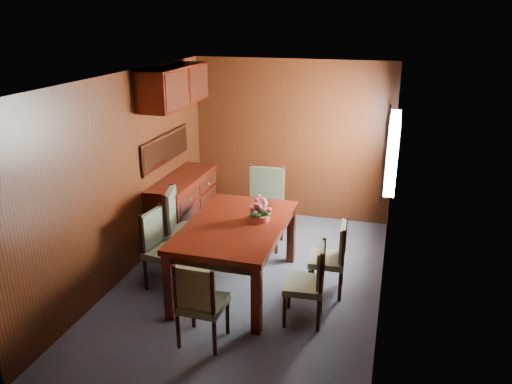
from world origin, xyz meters
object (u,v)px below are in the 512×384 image
(sideboard, at_px, (184,208))
(chair_right_near, at_px, (311,279))
(chair_head, at_px, (199,300))
(chair_left_near, at_px, (161,244))
(dining_table, at_px, (236,232))
(flower_centerpiece, at_px, (259,210))

(sideboard, bearing_deg, chair_right_near, -36.51)
(chair_right_near, relative_size, chair_head, 0.97)
(sideboard, distance_m, chair_head, 2.49)
(sideboard, distance_m, chair_right_near, 2.56)
(chair_right_near, bearing_deg, chair_left_near, 76.81)
(sideboard, height_order, chair_right_near, sideboard)
(chair_head, bearing_deg, chair_left_near, 133.17)
(dining_table, relative_size, chair_right_near, 1.99)
(dining_table, xyz_separation_m, chair_left_near, (-0.85, -0.17, -0.18))
(dining_table, xyz_separation_m, chair_head, (0.00, -1.12, -0.20))
(chair_left_near, relative_size, chair_head, 1.04)
(dining_table, bearing_deg, chair_left_near, -168.45)
(dining_table, xyz_separation_m, flower_centerpiece, (0.22, 0.15, 0.24))
(sideboard, distance_m, flower_centerpiece, 1.72)
(flower_centerpiece, bearing_deg, chair_right_near, -39.53)
(sideboard, bearing_deg, chair_left_near, -77.58)
(chair_left_near, relative_size, chair_right_near, 1.07)
(sideboard, distance_m, dining_table, 1.59)
(chair_right_near, bearing_deg, chair_head, 121.89)
(dining_table, bearing_deg, chair_right_near, -24.53)
(chair_right_near, xyz_separation_m, flower_centerpiece, (-0.71, 0.58, 0.45))
(chair_left_near, relative_size, flower_centerpiece, 3.44)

